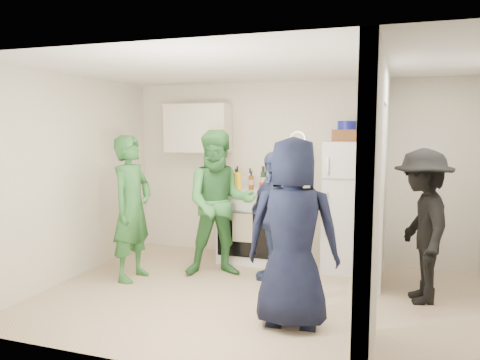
% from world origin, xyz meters
% --- Properties ---
extents(floor, '(4.80, 4.80, 0.00)m').
position_xyz_m(floor, '(0.00, 0.00, 0.00)').
color(floor, '#CFB792').
rests_on(floor, ground).
extents(wall_back, '(4.80, 0.00, 4.80)m').
position_xyz_m(wall_back, '(0.00, 1.70, 1.25)').
color(wall_back, silver).
rests_on(wall_back, floor).
extents(wall_front, '(4.80, 0.00, 4.80)m').
position_xyz_m(wall_front, '(0.00, -1.70, 1.25)').
color(wall_front, silver).
rests_on(wall_front, floor).
extents(wall_left, '(0.00, 3.40, 3.40)m').
position_xyz_m(wall_left, '(-2.40, 0.00, 1.25)').
color(wall_left, silver).
rests_on(wall_left, floor).
extents(ceiling, '(4.80, 4.80, 0.00)m').
position_xyz_m(ceiling, '(0.00, 0.00, 2.50)').
color(ceiling, white).
rests_on(ceiling, wall_back).
extents(partition_pier_back, '(0.12, 1.20, 2.50)m').
position_xyz_m(partition_pier_back, '(1.20, 1.10, 1.25)').
color(partition_pier_back, silver).
rests_on(partition_pier_back, floor).
extents(partition_pier_front, '(0.12, 1.20, 2.50)m').
position_xyz_m(partition_pier_front, '(1.20, -1.10, 1.25)').
color(partition_pier_front, silver).
rests_on(partition_pier_front, floor).
extents(partition_header, '(0.12, 1.00, 0.40)m').
position_xyz_m(partition_header, '(1.20, 0.00, 2.30)').
color(partition_header, silver).
rests_on(partition_header, partition_pier_back).
extents(stove, '(0.85, 0.71, 1.01)m').
position_xyz_m(stove, '(-0.53, 1.37, 0.50)').
color(stove, white).
rests_on(stove, floor).
extents(upper_cabinet, '(0.95, 0.34, 0.70)m').
position_xyz_m(upper_cabinet, '(-1.40, 1.52, 1.85)').
color(upper_cabinet, silver).
rests_on(upper_cabinet, wall_back).
extents(fridge, '(0.69, 0.67, 1.69)m').
position_xyz_m(fridge, '(0.85, 1.34, 0.84)').
color(fridge, silver).
rests_on(fridge, floor).
extents(wicker_basket, '(0.35, 0.25, 0.15)m').
position_xyz_m(wicker_basket, '(0.75, 1.39, 1.76)').
color(wicker_basket, brown).
rests_on(wicker_basket, fridge).
extents(blue_bowl, '(0.24, 0.24, 0.11)m').
position_xyz_m(blue_bowl, '(0.75, 1.39, 1.89)').
color(blue_bowl, navy).
rests_on(blue_bowl, wicker_basket).
extents(yellow_cup_stack_top, '(0.09, 0.09, 0.25)m').
position_xyz_m(yellow_cup_stack_top, '(1.07, 1.24, 1.81)').
color(yellow_cup_stack_top, '#F5FF15').
rests_on(yellow_cup_stack_top, fridge).
extents(wall_clock, '(0.22, 0.02, 0.22)m').
position_xyz_m(wall_clock, '(0.05, 1.68, 1.70)').
color(wall_clock, white).
rests_on(wall_clock, wall_back).
extents(spice_shelf, '(0.35, 0.08, 0.03)m').
position_xyz_m(spice_shelf, '(0.00, 1.65, 1.35)').
color(spice_shelf, olive).
rests_on(spice_shelf, wall_back).
extents(yellow_cup_stack_stove, '(0.09, 0.09, 0.25)m').
position_xyz_m(yellow_cup_stack_stove, '(-0.65, 1.15, 1.13)').
color(yellow_cup_stack_stove, yellow).
rests_on(yellow_cup_stack_stove, stove).
extents(red_cup, '(0.09, 0.09, 0.12)m').
position_xyz_m(red_cup, '(-0.31, 1.17, 1.07)').
color(red_cup, red).
rests_on(red_cup, stove).
extents(person_green_left, '(0.47, 0.68, 1.77)m').
position_xyz_m(person_green_left, '(-1.67, 0.13, 0.89)').
color(person_green_left, '#34772F').
rests_on(person_green_left, floor).
extents(person_green_center, '(1.09, 0.99, 1.84)m').
position_xyz_m(person_green_center, '(-0.71, 0.61, 0.92)').
color(person_green_center, '#3B8843').
rests_on(person_green_center, floor).
extents(person_denim, '(0.96, 0.90, 1.59)m').
position_xyz_m(person_denim, '(-0.00, 0.62, 0.79)').
color(person_denim, '#374379').
rests_on(person_denim, floor).
extents(person_navy, '(0.92, 0.65, 1.79)m').
position_xyz_m(person_navy, '(0.49, -0.58, 0.90)').
color(person_navy, black).
rests_on(person_navy, floor).
extents(person_nook, '(0.80, 1.16, 1.65)m').
position_xyz_m(person_nook, '(1.66, 0.48, 0.83)').
color(person_nook, black).
rests_on(person_nook, floor).
extents(bottle_a, '(0.06, 0.06, 0.26)m').
position_xyz_m(bottle_a, '(-0.80, 1.49, 1.14)').
color(bottle_a, brown).
rests_on(bottle_a, stove).
extents(bottle_b, '(0.07, 0.07, 0.32)m').
position_xyz_m(bottle_b, '(-0.71, 1.30, 1.17)').
color(bottle_b, '#1A4F2E').
rests_on(bottle_b, stove).
extents(bottle_c, '(0.07, 0.07, 0.28)m').
position_xyz_m(bottle_c, '(-0.59, 1.51, 1.15)').
color(bottle_c, silver).
rests_on(bottle_c, stove).
extents(bottle_d, '(0.07, 0.07, 0.26)m').
position_xyz_m(bottle_d, '(-0.51, 1.31, 1.14)').
color(bottle_d, brown).
rests_on(bottle_d, stove).
extents(bottle_e, '(0.06, 0.06, 0.31)m').
position_xyz_m(bottle_e, '(-0.42, 1.54, 1.17)').
color(bottle_e, '#ACB3BF').
rests_on(bottle_e, stove).
extents(bottle_f, '(0.08, 0.08, 0.32)m').
position_xyz_m(bottle_f, '(-0.36, 1.38, 1.17)').
color(bottle_f, '#17401F').
rests_on(bottle_f, stove).
extents(bottle_g, '(0.08, 0.08, 0.25)m').
position_xyz_m(bottle_g, '(-0.26, 1.51, 1.13)').
color(bottle_g, '#A47D35').
rests_on(bottle_g, stove).
extents(bottle_h, '(0.07, 0.07, 0.31)m').
position_xyz_m(bottle_h, '(-0.83, 1.26, 1.16)').
color(bottle_h, '#989AA3').
rests_on(bottle_h, stove).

